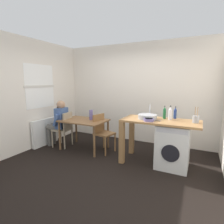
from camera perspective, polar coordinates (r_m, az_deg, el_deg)
The scene contains 19 objects.
ground_plane at distance 3.85m, azimuth -1.68°, elevation -16.14°, with size 5.46×5.46×0.00m, color black.
wall_back at distance 5.08m, azimuth 7.63°, elevation 5.91°, with size 4.60×0.10×2.70m, color silver.
wall_window_side at distance 4.88m, azimuth -24.70°, elevation 5.00°, with size 0.12×3.80×2.70m.
radiator at distance 5.14m, azimuth -20.43°, elevation -5.91°, with size 0.10×0.80×0.70m, color white.
dining_table at distance 4.50m, azimuth -8.89°, elevation -3.69°, with size 1.10×0.76×0.74m.
chair_person_seat at distance 4.80m, azimuth -14.83°, elevation -4.74°, with size 0.45×0.45×0.90m.
chair_opposite at distance 4.34m, azimuth -3.17°, elevation -5.94°, with size 0.47×0.47×0.90m.
seated_person at distance 4.85m, azimuth -16.49°, elevation -2.67°, with size 0.52×0.53×1.20m.
kitchen_counter at distance 3.76m, azimuth 11.82°, elevation -4.58°, with size 1.50×0.68×0.92m.
washing_machine at distance 3.77m, azimuth 18.71°, elevation -10.12°, with size 0.60×0.61×0.86m.
sink_basin at distance 3.73m, azimuth 11.16°, elevation -1.48°, with size 0.38×0.38×0.09m, color #9EA0A5.
tap at distance 3.89m, azimuth 11.91°, elevation 0.36°, with size 0.02×0.02×0.28m, color #B2B2B7.
bottle_tall_green at distance 3.83m, azimuth 16.30°, elevation -0.26°, with size 0.06×0.06×0.27m.
bottle_squat_brown at distance 3.76m, azimuth 17.95°, elevation -0.42°, with size 0.07×0.07×0.28m.
bottle_clear_small at distance 3.89m, azimuth 19.36°, elevation -0.35°, with size 0.06×0.06×0.25m.
mixing_bowl at distance 3.52m, azimuth 11.57°, elevation -2.39°, with size 0.20×0.20×0.05m.
utensil_crock at distance 3.65m, azimuth 25.01°, elevation -2.05°, with size 0.11×0.11×0.30m.
vase at distance 4.46m, azimuth -6.65°, elevation -0.89°, with size 0.09×0.09×0.25m, color slate.
scissors at distance 3.60m, azimuth 13.98°, elevation -2.67°, with size 0.15×0.06×0.01m.
Camera 1 is at (1.64, -3.05, 1.67)m, focal length 28.87 mm.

